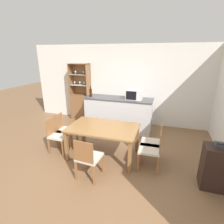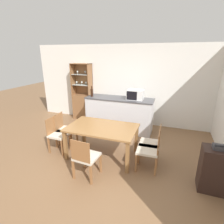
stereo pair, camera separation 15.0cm
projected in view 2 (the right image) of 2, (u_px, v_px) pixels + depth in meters
ground_plane at (98, 164)px, 3.76m from camera, size 18.00×18.00×0.00m
wall_back at (130, 85)px, 5.70m from camera, size 6.80×0.06×2.55m
kitchen_counter at (119, 114)px, 5.32m from camera, size 2.01×0.64×1.01m
display_cabinet at (83, 102)px, 6.26m from camera, size 0.67×0.35×1.95m
dining_table at (102, 131)px, 3.89m from camera, size 1.53×0.95×0.72m
dining_chair_head_near at (86, 157)px, 3.25m from camera, size 0.45×0.45×0.84m
dining_chair_side_right_near at (150, 150)px, 3.49m from camera, size 0.43×0.43×0.84m
dining_chair_side_left_near at (58, 134)px, 4.17m from camera, size 0.43×0.43×0.84m
dining_chair_side_left_far at (65, 129)px, 4.42m from camera, size 0.44×0.44×0.84m
dining_chair_side_right_far at (151, 143)px, 3.74m from camera, size 0.43×0.43×0.84m
microwave at (135, 94)px, 4.98m from camera, size 0.46×0.38×0.28m
wine_bottle at (92, 92)px, 5.30m from camera, size 0.08×0.08×0.32m
side_cabinet at (220, 171)px, 2.92m from camera, size 0.62×0.35×0.79m
telephone at (221, 147)px, 2.79m from camera, size 0.23×0.15×0.11m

